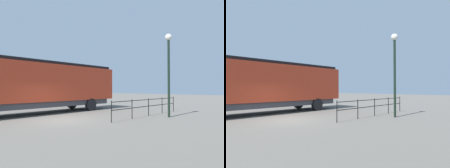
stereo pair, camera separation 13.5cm
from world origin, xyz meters
TOP-DOWN VIEW (x-y plane):
  - ground_plane at (0.00, 0.00)m, footprint 120.00×120.00m
  - locomotive at (-4.15, 0.57)m, footprint 3.11×15.01m
  - lamp_post at (4.41, 5.67)m, footprint 0.48×0.48m
  - platform_fence at (2.98, 5.33)m, footprint 0.05×8.06m

SIDE VIEW (x-z plane):
  - ground_plane at x=0.00m, z-range 0.00..0.00m
  - platform_fence at x=2.98m, z-range 0.19..1.47m
  - locomotive at x=-4.15m, z-range 0.25..4.36m
  - lamp_post at x=4.41m, z-range 1.06..6.86m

